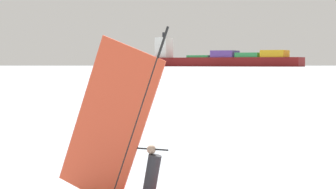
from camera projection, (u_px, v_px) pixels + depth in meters
ground_plane at (54, 183)px, 18.91m from camera, size 4000.00×4000.00×0.00m
windsurfer at (133, 153)px, 16.13m from camera, size 4.15×1.88×4.49m
cargo_ship at (220, 59)px, 751.28m from camera, size 185.81×90.11×39.99m
distant_headland at (300, 55)px, 1335.58m from camera, size 1336.17×695.21×42.36m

